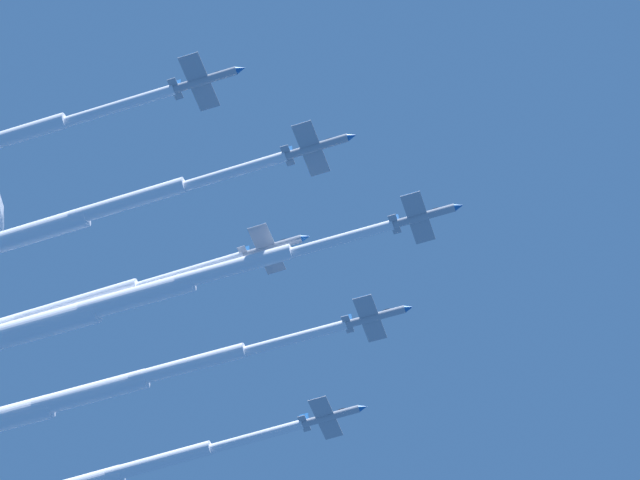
# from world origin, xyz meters

# --- Properties ---
(jet_lead) EXTENTS (66.74, 23.11, 4.07)m
(jet_lead) POSITION_xyz_m (25.73, -7.13, 153.28)
(jet_lead) COLOR #9EA3AD
(jet_port_inner) EXTENTS (69.24, 23.51, 4.09)m
(jet_port_inner) POSITION_xyz_m (34.12, -23.08, 153.94)
(jet_port_inner) COLOR #9EA3AD
(jet_starboard_inner) EXTENTS (66.21, 23.71, 4.05)m
(jet_starboard_inner) POSITION_xyz_m (39.20, 2.49, 154.63)
(jet_starboard_inner) COLOR #9EA3AD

